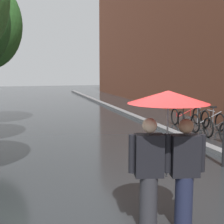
# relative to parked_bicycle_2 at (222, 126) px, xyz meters

# --- Properties ---
(ground_plane) EXTENTS (80.00, 80.00, 0.00)m
(ground_plane) POSITION_rel_parked_bicycle_2_xyz_m (-4.58, -4.94, -0.38)
(ground_plane) COLOR #26282B
(kerb_strip) EXTENTS (0.30, 36.00, 0.12)m
(kerb_strip) POSITION_rel_parked_bicycle_2_xyz_m (-1.38, 5.06, -0.32)
(kerb_strip) COLOR slate
(kerb_strip) RESTS_ON ground
(parked_bicycle_2) EXTENTS (1.13, 0.77, 0.96)m
(parked_bicycle_2) POSITION_rel_parked_bicycle_2_xyz_m (0.00, 0.00, 0.00)
(parked_bicycle_2) COLOR black
(parked_bicycle_2) RESTS_ON ground
(parked_bicycle_3) EXTENTS (1.12, 0.76, 0.96)m
(parked_bicycle_3) POSITION_rel_parked_bicycle_2_xyz_m (0.03, 0.90, 0.00)
(parked_bicycle_3) COLOR black
(parked_bicycle_3) RESTS_ON ground
(parked_bicycle_4) EXTENTS (1.15, 0.81, 0.96)m
(parked_bicycle_4) POSITION_rel_parked_bicycle_2_xyz_m (-0.09, 1.73, 0.00)
(parked_bicycle_4) COLOR black
(parked_bicycle_4) RESTS_ON ground
(parked_bicycle_5) EXTENTS (1.10, 0.73, 0.96)m
(parked_bicycle_5) POSITION_rel_parked_bicycle_2_xyz_m (0.08, 2.61, 0.00)
(parked_bicycle_5) COLOR black
(parked_bicycle_5) RESTS_ON ground
(couple_under_umbrella) EXTENTS (1.15, 1.15, 2.05)m
(couple_under_umbrella) POSITION_rel_parked_bicycle_2_xyz_m (-4.66, -5.30, 1.00)
(couple_under_umbrella) COLOR #2D2D33
(couple_under_umbrella) RESTS_ON ground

